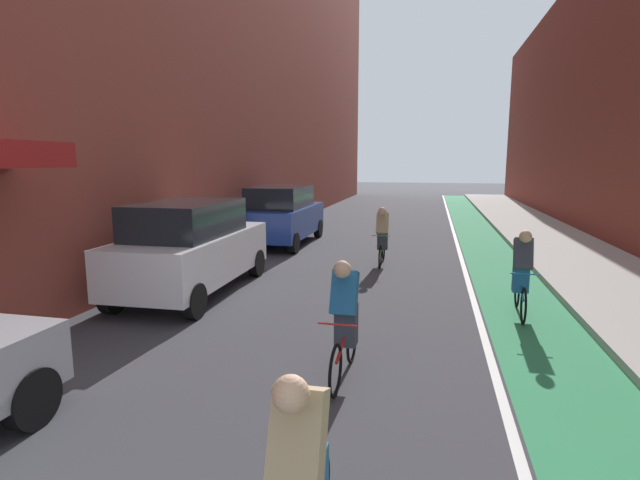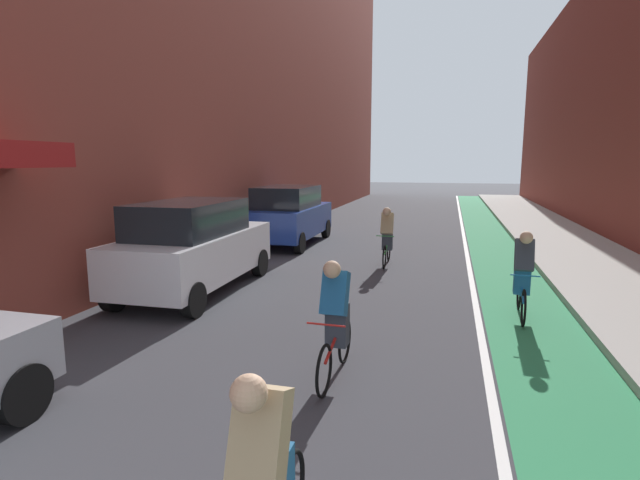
{
  "view_description": "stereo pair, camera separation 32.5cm",
  "coord_description": "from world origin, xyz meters",
  "views": [
    {
      "loc": [
        1.7,
        0.59,
        2.81
      ],
      "look_at": [
        -0.44,
        9.87,
        1.26
      ],
      "focal_mm": 27.28,
      "sensor_mm": 36.0,
      "label": 1
    },
    {
      "loc": [
        2.01,
        0.67,
        2.81
      ],
      "look_at": [
        -0.44,
        9.87,
        1.26
      ],
      "focal_mm": 27.28,
      "sensor_mm": 36.0,
      "label": 2
    }
  ],
  "objects": [
    {
      "name": "building_facade_left",
      "position": [
        -6.1,
        20.12,
        8.95
      ],
      "size": [
        4.15,
        44.26,
        17.91
      ],
      "color": "brown",
      "rests_on": "ground"
    },
    {
      "name": "cyclist_mid",
      "position": [
        0.66,
        6.54,
        0.85
      ],
      "size": [
        0.48,
        1.7,
        1.6
      ],
      "color": "black",
      "rests_on": "ground"
    },
    {
      "name": "parked_suv_white",
      "position": [
        -3.25,
        9.89,
        1.02
      ],
      "size": [
        1.95,
        4.52,
        1.98
      ],
      "color": "silver",
      "rests_on": "ground"
    },
    {
      "name": "bike_lane_paint",
      "position": [
        3.51,
        20.13,
        0.0
      ],
      "size": [
        1.6,
        44.26,
        0.0
      ],
      "primitive_type": "cube",
      "color": "#2D8451",
      "rests_on": "ground"
    },
    {
      "name": "ground_plane",
      "position": [
        0.0,
        18.13,
        0.0
      ],
      "size": [
        97.38,
        97.38,
        0.0
      ],
      "primitive_type": "plane",
      "color": "#38383D"
    },
    {
      "name": "cyclist_far",
      "position": [
        0.42,
        13.74,
        0.81
      ],
      "size": [
        0.48,
        1.69,
        1.6
      ],
      "color": "black",
      "rests_on": "ground"
    },
    {
      "name": "cyclist_trailing",
      "position": [
        3.35,
        9.87,
        0.85
      ],
      "size": [
        0.48,
        1.7,
        1.6
      ],
      "color": "black",
      "rests_on": "ground"
    },
    {
      "name": "lane_divider_stripe",
      "position": [
        2.61,
        20.13,
        0.0
      ],
      "size": [
        0.12,
        44.26,
        0.0
      ],
      "primitive_type": "cube",
      "color": "white",
      "rests_on": "ground"
    },
    {
      "name": "sidewalk_right",
      "position": [
        5.86,
        20.13,
        0.07
      ],
      "size": [
        3.11,
        44.26,
        0.14
      ],
      "primitive_type": "cube",
      "color": "#A8A59E",
      "rests_on": "ground"
    },
    {
      "name": "building_facade_right",
      "position": [
        8.61,
        22.13,
        5.38
      ],
      "size": [
        2.4,
        40.26,
        10.76
      ],
      "primitive_type": "cube",
      "color": "brown",
      "rests_on": "ground"
    },
    {
      "name": "parked_suv_blue",
      "position": [
        -3.26,
        16.33,
        1.02
      ],
      "size": [
        1.98,
        4.48,
        1.98
      ],
      "color": "navy",
      "rests_on": "ground"
    }
  ]
}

